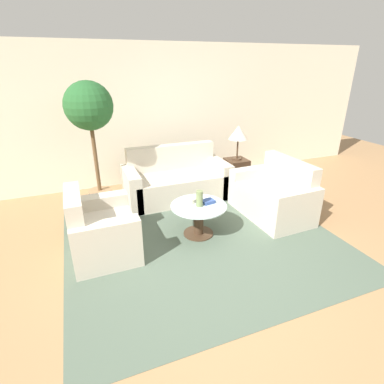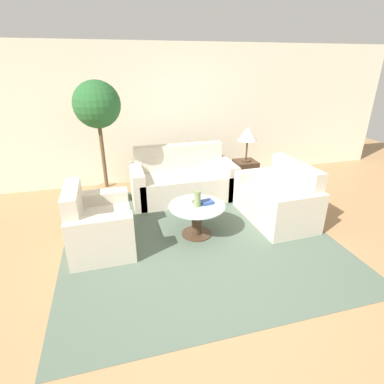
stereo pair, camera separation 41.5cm
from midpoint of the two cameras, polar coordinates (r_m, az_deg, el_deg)
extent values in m
plane|color=#9E754C|center=(3.72, 1.63, -13.68)|extent=(14.00, 14.00, 0.00)
cube|color=beige|center=(5.99, -10.11, 14.04)|extent=(10.00, 0.06, 2.60)
cube|color=#4C5B4C|center=(4.29, -1.56, -8.01)|extent=(3.58, 3.52, 0.01)
cube|color=beige|center=(5.29, -5.07, 0.97)|extent=(1.60, 0.84, 0.45)
cube|color=beige|center=(5.51, -6.14, 4.34)|extent=(1.60, 0.18, 0.90)
cube|color=beige|center=(5.12, -13.69, 0.57)|extent=(0.20, 0.84, 0.62)
cube|color=beige|center=(5.52, 2.86, 2.93)|extent=(0.20, 0.84, 0.62)
cube|color=beige|center=(4.03, -19.24, -8.02)|extent=(0.78, 0.79, 0.45)
cube|color=beige|center=(3.94, -23.90, -6.08)|extent=(0.19, 0.79, 0.87)
cube|color=beige|center=(3.65, -18.96, -9.94)|extent=(0.77, 0.21, 0.62)
cube|color=beige|center=(4.34, -19.76, -4.51)|extent=(0.77, 0.21, 0.62)
cube|color=beige|center=(4.82, 12.39, -1.86)|extent=(0.84, 1.11, 0.45)
cube|color=beige|center=(4.91, 15.54, 1.05)|extent=(0.22, 1.09, 0.88)
cube|color=beige|center=(5.19, 9.06, 1.30)|extent=(0.80, 0.23, 0.62)
cube|color=beige|center=(4.41, 16.50, -3.60)|extent=(0.80, 0.23, 0.62)
cylinder|color=#422D1E|center=(4.29, -1.56, -7.94)|extent=(0.42, 0.42, 0.02)
cylinder|color=#422D1E|center=(4.18, -1.59, -5.50)|extent=(0.14, 0.14, 0.44)
cylinder|color=#B2C6C6|center=(4.08, -1.63, -2.71)|extent=(0.77, 0.77, 0.02)
cube|color=#422D1E|center=(5.77, 6.34, 3.47)|extent=(0.39, 0.39, 0.57)
cylinder|color=#422D1E|center=(5.68, 6.47, 6.29)|extent=(0.18, 0.18, 0.02)
cylinder|color=#422D1E|center=(5.63, 6.56, 8.17)|extent=(0.03, 0.03, 0.36)
cone|color=beige|center=(5.55, 6.70, 11.19)|extent=(0.35, 0.35, 0.24)
cylinder|color=#93704C|center=(5.26, -19.13, -1.27)|extent=(0.37, 0.37, 0.32)
cylinder|color=brown|center=(5.02, -20.22, 6.35)|extent=(0.06, 0.06, 1.15)
sphere|color=#235628|center=(4.87, -21.52, 15.02)|extent=(0.71, 0.71, 0.71)
cylinder|color=#6B7A4C|center=(4.00, -1.52, -1.31)|extent=(0.09, 0.09, 0.22)
cylinder|color=beige|center=(4.17, -3.11, -1.55)|extent=(0.17, 0.17, 0.06)
cube|color=#334C8C|center=(4.13, 0.22, -1.87)|extent=(0.19, 0.16, 0.04)
camera|label=1|loc=(0.21, -92.79, -1.21)|focal=28.00mm
camera|label=2|loc=(0.21, 87.21, 1.21)|focal=28.00mm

